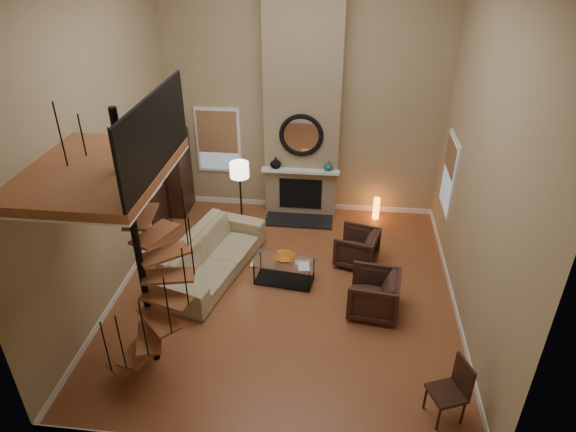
# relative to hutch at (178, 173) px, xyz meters

# --- Properties ---
(ground) EXTENTS (6.00, 6.50, 0.01)m
(ground) POSITION_rel_hutch_xyz_m (2.77, -2.79, -0.95)
(ground) COLOR #A96036
(ground) RESTS_ON ground
(back_wall) EXTENTS (6.00, 0.02, 5.50)m
(back_wall) POSITION_rel_hutch_xyz_m (2.77, 0.46, 1.80)
(back_wall) COLOR tan
(back_wall) RESTS_ON ground
(front_wall) EXTENTS (6.00, 0.02, 5.50)m
(front_wall) POSITION_rel_hutch_xyz_m (2.77, -6.04, 1.80)
(front_wall) COLOR tan
(front_wall) RESTS_ON ground
(left_wall) EXTENTS (0.02, 6.50, 5.50)m
(left_wall) POSITION_rel_hutch_xyz_m (-0.23, -2.79, 1.80)
(left_wall) COLOR tan
(left_wall) RESTS_ON ground
(right_wall) EXTENTS (0.02, 6.50, 5.50)m
(right_wall) POSITION_rel_hutch_xyz_m (5.77, -2.79, 1.80)
(right_wall) COLOR tan
(right_wall) RESTS_ON ground
(baseboard_back) EXTENTS (6.00, 0.02, 0.12)m
(baseboard_back) POSITION_rel_hutch_xyz_m (2.77, 0.45, -0.89)
(baseboard_back) COLOR white
(baseboard_back) RESTS_ON ground
(baseboard_left) EXTENTS (0.02, 6.50, 0.12)m
(baseboard_left) POSITION_rel_hutch_xyz_m (-0.22, -2.79, -0.89)
(baseboard_left) COLOR white
(baseboard_left) RESTS_ON ground
(baseboard_right) EXTENTS (0.02, 6.50, 0.12)m
(baseboard_right) POSITION_rel_hutch_xyz_m (5.76, -2.79, -0.89)
(baseboard_right) COLOR white
(baseboard_right) RESTS_ON ground
(chimney_breast) EXTENTS (1.60, 0.38, 5.50)m
(chimney_breast) POSITION_rel_hutch_xyz_m (2.77, 0.27, 1.80)
(chimney_breast) COLOR #8F7B5D
(chimney_breast) RESTS_ON ground
(hearth) EXTENTS (1.50, 0.60, 0.04)m
(hearth) POSITION_rel_hutch_xyz_m (2.77, -0.22, -0.93)
(hearth) COLOR black
(hearth) RESTS_ON ground
(firebox) EXTENTS (0.95, 0.02, 0.72)m
(firebox) POSITION_rel_hutch_xyz_m (2.77, 0.07, -0.40)
(firebox) COLOR black
(firebox) RESTS_ON chimney_breast
(mantel) EXTENTS (1.70, 0.18, 0.06)m
(mantel) POSITION_rel_hutch_xyz_m (2.77, -0.01, 0.20)
(mantel) COLOR white
(mantel) RESTS_ON chimney_breast
(mirror_frame) EXTENTS (0.94, 0.10, 0.94)m
(mirror_frame) POSITION_rel_hutch_xyz_m (2.77, 0.05, 1.00)
(mirror_frame) COLOR black
(mirror_frame) RESTS_ON chimney_breast
(mirror_disc) EXTENTS (0.80, 0.01, 0.80)m
(mirror_disc) POSITION_rel_hutch_xyz_m (2.77, 0.06, 1.00)
(mirror_disc) COLOR white
(mirror_disc) RESTS_ON chimney_breast
(vase_left) EXTENTS (0.24, 0.24, 0.25)m
(vase_left) POSITION_rel_hutch_xyz_m (2.22, 0.03, 0.35)
(vase_left) COLOR black
(vase_left) RESTS_ON mantel
(vase_right) EXTENTS (0.20, 0.20, 0.21)m
(vase_right) POSITION_rel_hutch_xyz_m (3.37, 0.03, 0.33)
(vase_right) COLOR #164F4F
(vase_right) RESTS_ON mantel
(window_back) EXTENTS (1.02, 0.06, 1.52)m
(window_back) POSITION_rel_hutch_xyz_m (0.87, 0.44, 0.67)
(window_back) COLOR white
(window_back) RESTS_ON back_wall
(window_right) EXTENTS (0.06, 1.02, 1.52)m
(window_right) POSITION_rel_hutch_xyz_m (5.74, -0.79, 0.68)
(window_right) COLOR white
(window_right) RESTS_ON right_wall
(entry_door) EXTENTS (0.10, 1.05, 2.16)m
(entry_door) POSITION_rel_hutch_xyz_m (-0.18, -0.99, 0.10)
(entry_door) COLOR white
(entry_door) RESTS_ON ground
(loft) EXTENTS (1.70, 2.20, 1.09)m
(loft) POSITION_rel_hutch_xyz_m (0.73, -4.59, 2.29)
(loft) COLOR brown
(loft) RESTS_ON left_wall
(spiral_stair) EXTENTS (1.47, 1.47, 4.06)m
(spiral_stair) POSITION_rel_hutch_xyz_m (0.99, -4.58, 0.83)
(spiral_stair) COLOR black
(spiral_stair) RESTS_ON ground
(hutch) EXTENTS (0.40, 0.85, 1.89)m
(hutch) POSITION_rel_hutch_xyz_m (0.00, 0.00, 0.00)
(hutch) COLOR black
(hutch) RESTS_ON ground
(sofa) EXTENTS (1.70, 2.89, 0.79)m
(sofa) POSITION_rel_hutch_xyz_m (1.30, -2.29, -0.55)
(sofa) COLOR tan
(sofa) RESTS_ON ground
(armchair_near) EXTENTS (0.95, 0.93, 0.71)m
(armchair_near) POSITION_rel_hutch_xyz_m (4.11, -1.69, -0.60)
(armchair_near) COLOR #3B231B
(armchair_near) RESTS_ON ground
(armchair_far) EXTENTS (0.95, 0.93, 0.78)m
(armchair_far) POSITION_rel_hutch_xyz_m (4.40, -3.09, -0.60)
(armchair_far) COLOR #3B231B
(armchair_far) RESTS_ON ground
(coffee_table) EXTENTS (1.23, 0.72, 0.44)m
(coffee_table) POSITION_rel_hutch_xyz_m (2.70, -2.43, -0.67)
(coffee_table) COLOR silver
(coffee_table) RESTS_ON ground
(bowl) EXTENTS (0.39, 0.39, 0.10)m
(bowl) POSITION_rel_hutch_xyz_m (2.70, -2.38, -0.45)
(bowl) COLOR #C36E22
(bowl) RESTS_ON coffee_table
(book) EXTENTS (0.25, 0.31, 0.03)m
(book) POSITION_rel_hutch_xyz_m (3.05, -2.58, -0.49)
(book) COLOR gray
(book) RESTS_ON coffee_table
(floor_lamp) EXTENTS (0.39, 0.39, 1.70)m
(floor_lamp) POSITION_rel_hutch_xyz_m (1.62, -0.93, 0.46)
(floor_lamp) COLOR black
(floor_lamp) RESTS_ON ground
(accent_lamp) EXTENTS (0.14, 0.14, 0.51)m
(accent_lamp) POSITION_rel_hutch_xyz_m (4.49, 0.13, -0.70)
(accent_lamp) COLOR orange
(accent_lamp) RESTS_ON ground
(side_chair) EXTENTS (0.56, 0.56, 0.95)m
(side_chair) POSITION_rel_hutch_xyz_m (5.30, -5.14, -0.42)
(side_chair) COLOR black
(side_chair) RESTS_ON ground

